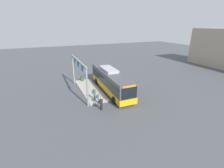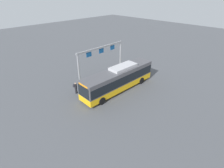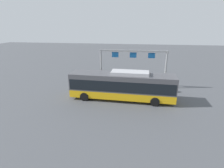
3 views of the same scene
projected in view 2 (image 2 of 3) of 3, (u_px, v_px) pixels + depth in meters
ground_plane at (118, 89)px, 25.24m from camera, size 120.00×120.00×0.00m
platform_curb at (111, 79)px, 28.02m from camera, size 10.00×2.80×0.16m
bus_main at (119, 78)px, 24.37m from camera, size 12.07×2.97×3.46m
person_boarding at (76, 88)px, 23.83m from camera, size 0.54×0.61×1.67m
person_waiting_near at (91, 80)px, 25.43m from camera, size 0.46×0.59×1.67m
person_waiting_mid at (84, 85)px, 24.57m from camera, size 0.34×0.52×1.67m
platform_sign_gantry at (101, 55)px, 26.94m from camera, size 9.25×0.24×5.20m
trash_bin at (128, 68)px, 30.62m from camera, size 0.52×0.52×0.90m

